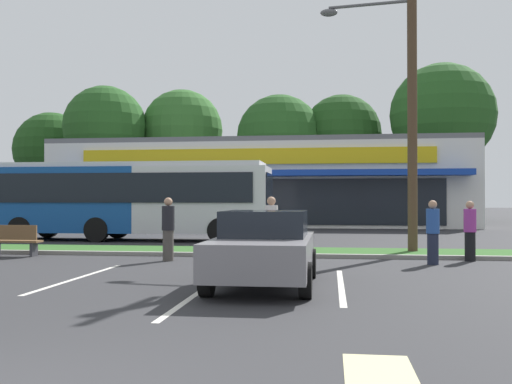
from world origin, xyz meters
The scene contains 23 objects.
grass_median centered at (0.00, 14.00, 0.06)m, with size 56.00×2.20×0.12m, color #2D5B23.
curb_lip centered at (0.00, 12.78, 0.06)m, with size 56.00×0.24×0.12m, color gray.
parking_stripe_0 centered at (-2.58, 7.78, 0.00)m, with size 0.12×4.80×0.01m, color silver.
parking_stripe_1 centered at (0.48, 5.90, 0.00)m, with size 0.12×4.80×0.01m, color silver.
parking_stripe_2 centered at (3.10, 7.39, 0.00)m, with size 0.12×4.80×0.01m, color silver.
lot_arrow centered at (3.38, 1.44, 0.00)m, with size 0.70×1.60×0.01m, color beige.
storefront_building centered at (-1.71, 35.32, 2.78)m, with size 26.73×11.99×5.56m.
tree_far_left centered at (-22.64, 45.97, 6.31)m, with size 6.85×6.85×9.75m.
tree_left centered at (-16.00, 42.26, 7.81)m, with size 6.96×6.96×11.30m.
tree_mid_left centered at (-10.09, 45.17, 7.80)m, with size 7.13×7.13×11.38m.
tree_mid centered at (-1.40, 44.32, 6.94)m, with size 7.27×7.27×10.59m.
tree_mid_right centered at (3.84, 45.29, 7.26)m, with size 6.73×6.73×10.64m.
tree_right centered at (11.72, 43.08, 8.43)m, with size 8.25×8.25×12.56m.
utility_pole centered at (5.30, 14.14, 5.86)m, with size 3.10×2.39×11.01m.
city_bus centered at (-5.55, 19.09, 1.77)m, with size 11.96×2.67×3.25m.
bus_stop_bench centered at (-6.59, 12.05, 0.50)m, with size 1.60×0.45×0.95m.
car_1 centered at (-2.95, 25.80, 0.75)m, with size 4.16×1.90×1.46m.
car_3 centered at (1.60, 7.14, 0.76)m, with size 1.96×4.32×1.49m.
car_4 centered at (-14.21, 26.14, 0.76)m, with size 4.36×1.91×1.49m.
pedestrian_near_bench centered at (5.57, 11.42, 0.85)m, with size 0.34×0.34×1.70m.
pedestrian_by_pole centered at (-1.61, 11.42, 0.89)m, with size 0.36×0.36×1.77m.
pedestrian_mid centered at (1.28, 11.49, 0.90)m, with size 0.36×0.36×1.80m.
pedestrian_far centered at (6.75, 12.42, 0.84)m, with size 0.34×0.34×1.68m.
Camera 1 is at (2.91, -4.26, 1.72)m, focal length 40.47 mm.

